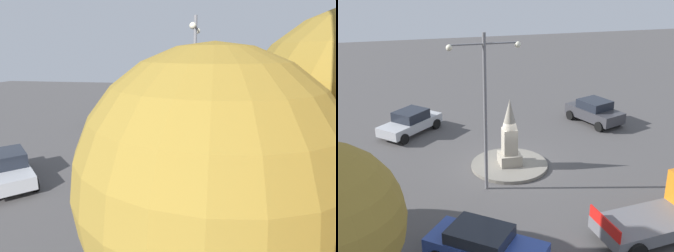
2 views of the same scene
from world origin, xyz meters
The scene contains 7 objects.
ground_plane centered at (0.00, 0.00, 0.00)m, with size 80.00×80.00×0.00m, color #4F4C4C.
traffic_island centered at (0.00, 0.00, 0.09)m, with size 4.04×4.04×0.17m, color gray.
monument centered at (0.00, 0.00, 1.77)m, with size 1.10×1.10×3.56m.
streetlamp centered at (-1.66, -2.03, 4.50)m, with size 3.24×0.28×7.43m.
car_dark_grey_parked_right centered at (7.15, 5.03, 0.80)m, with size 3.07×4.22×1.55m.
car_blue_near_island centered at (-2.84, -7.35, 0.74)m, with size 4.45×4.02×1.39m.
car_silver_parked_left centered at (-4.81, 6.07, 0.75)m, with size 4.18×4.16×1.48m.
Camera 2 is at (-5.31, -20.28, 10.39)m, focal length 47.05 mm.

